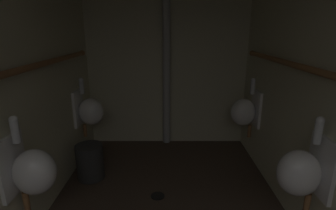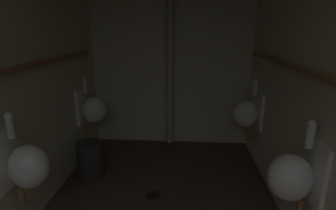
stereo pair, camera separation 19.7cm
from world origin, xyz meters
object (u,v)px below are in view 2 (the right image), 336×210
at_px(urinal_left_mid, 26,165).
at_px(urinal_left_far, 92,109).
at_px(standpipe_back_wall, 170,62).
at_px(floor_drain, 154,195).
at_px(urinal_right_mid, 293,176).
at_px(urinal_right_far, 247,113).
at_px(waste_bin, 91,159).

distance_m(urinal_left_mid, urinal_left_far, 1.41).
height_order(urinal_left_mid, standpipe_back_wall, standpipe_back_wall).
relative_size(urinal_left_far, standpipe_back_wall, 0.32).
bearing_deg(floor_drain, urinal_left_mid, -144.57).
distance_m(urinal_right_mid, standpipe_back_wall, 2.20).
xyz_separation_m(standpipe_back_wall, floor_drain, (-0.08, -1.27, -1.20)).
bearing_deg(urinal_right_far, urinal_right_mid, -90.00).
bearing_deg(floor_drain, standpipe_back_wall, 86.17).
relative_size(urinal_right_mid, waste_bin, 1.91).
bearing_deg(floor_drain, urinal_right_mid, -30.98).
bearing_deg(floor_drain, waste_bin, 155.42).
height_order(standpipe_back_wall, waste_bin, standpipe_back_wall).
height_order(urinal_right_far, waste_bin, urinal_right_far).
bearing_deg(floor_drain, urinal_right_far, 36.30).
relative_size(urinal_right_far, waste_bin, 1.91).
bearing_deg(urinal_right_mid, urinal_right_far, 90.00).
distance_m(urinal_left_mid, waste_bin, 1.08).
relative_size(urinal_left_far, urinal_right_far, 1.00).
xyz_separation_m(urinal_left_mid, urinal_right_mid, (1.92, -0.01, 0.00)).
relative_size(standpipe_back_wall, floor_drain, 16.78).
xyz_separation_m(urinal_right_far, standpipe_back_wall, (-0.97, 0.50, 0.54)).
bearing_deg(urinal_right_far, urinal_left_mid, -144.09).
bearing_deg(urinal_right_far, waste_bin, -167.00).
height_order(urinal_left_far, waste_bin, urinal_left_far).
bearing_deg(standpipe_back_wall, urinal_right_far, -27.07).
bearing_deg(waste_bin, urinal_left_mid, -95.72).
bearing_deg(urinal_right_mid, waste_bin, 151.63).
xyz_separation_m(urinal_left_mid, floor_drain, (0.87, 0.62, -0.65)).
xyz_separation_m(urinal_right_far, floor_drain, (-1.05, -0.77, -0.65)).
height_order(urinal_left_mid, urinal_right_far, same).
height_order(urinal_right_mid, floor_drain, urinal_right_mid).
distance_m(urinal_right_far, standpipe_back_wall, 1.22).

